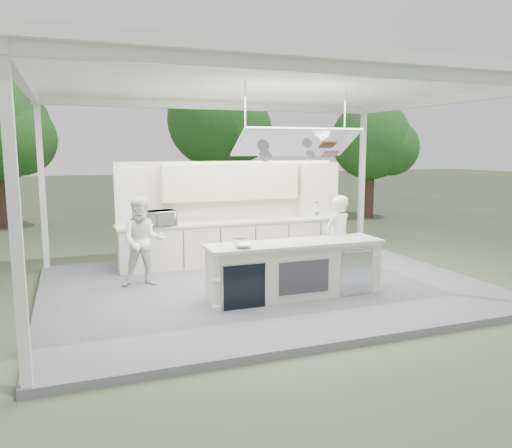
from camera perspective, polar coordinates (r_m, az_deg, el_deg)
name	(u,v)px	position (r m, az deg, el deg)	size (l,w,h in m)	color
ground	(265,290)	(9.50, 1.02, -7.55)	(90.00, 90.00, 0.00)	#4B553A
stage_deck	(265,287)	(9.49, 1.03, -7.20)	(8.00, 6.00, 0.12)	slate
tent	(266,88)	(9.18, 1.13, 15.28)	(8.20, 6.20, 3.86)	white
demo_island	(294,269)	(8.61, 4.38, -5.18)	(3.10, 0.79, 0.95)	beige
back_counter	(234,242)	(11.11, -2.57, -2.02)	(5.08, 0.72, 0.95)	beige
back_wall_unit	(249,196)	(11.31, -0.80, 3.18)	(5.05, 0.48, 2.25)	beige
tree_cluster	(161,131)	(18.55, -10.78, 10.44)	(19.55, 9.40, 5.85)	#433021
head_chef	(337,241)	(9.35, 9.25, -1.89)	(0.61, 0.40, 1.68)	white
sous_chef	(143,241)	(9.42, -12.81, -1.96)	(0.81, 0.63, 1.66)	white
toaster_oven	(161,218)	(10.43, -10.83, 0.65)	(0.57, 0.39, 0.32)	silver
bowl_large	(243,246)	(7.98, -1.51, -2.50)	(0.29, 0.29, 0.07)	silver
bowl_small	(240,241)	(8.41, -1.88, -1.94)	(0.22, 0.22, 0.07)	silver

